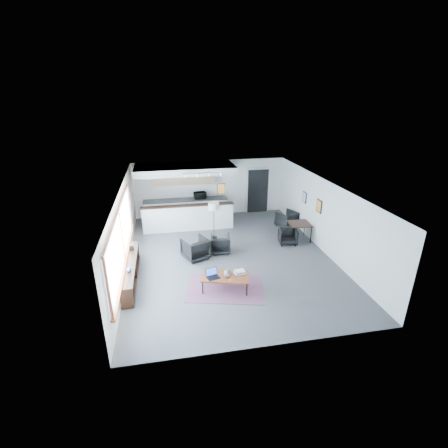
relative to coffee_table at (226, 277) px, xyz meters
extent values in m
cube|color=#49494B|center=(0.52, 1.99, -0.42)|extent=(7.00, 9.00, 0.01)
cube|color=white|center=(0.52, 1.99, 2.19)|extent=(7.00, 9.00, 0.01)
cube|color=silver|center=(0.52, 6.49, 0.88)|extent=(7.00, 0.01, 2.60)
cube|color=silver|center=(0.52, -2.52, 0.88)|extent=(7.00, 0.01, 2.60)
cube|color=silver|center=(-2.98, 1.99, 0.88)|extent=(0.01, 9.00, 2.60)
cube|color=silver|center=(4.03, 1.99, 0.88)|extent=(0.01, 9.00, 2.60)
cube|color=#8CBFFF|center=(-2.95, 1.09, 1.08)|extent=(0.02, 5.80, 1.55)
cube|color=maroon|center=(-2.92, 1.09, 0.28)|extent=(0.10, 5.95, 0.06)
cube|color=maroon|center=(-2.93, 1.09, 1.88)|extent=(0.06, 5.95, 0.06)
cube|color=maroon|center=(-2.93, -1.81, 1.08)|extent=(0.06, 0.06, 1.60)
cube|color=maroon|center=(-2.93, 1.09, 1.08)|extent=(0.06, 0.06, 1.60)
cube|color=maroon|center=(-2.93, 3.99, 1.08)|extent=(0.06, 0.06, 1.60)
cube|color=black|center=(-2.78, 0.99, 0.20)|extent=(0.35, 3.00, 0.05)
cube|color=black|center=(-2.78, 0.99, -0.37)|extent=(0.35, 3.00, 0.05)
cube|color=black|center=(-2.78, -0.46, -0.09)|extent=(0.33, 0.04, 0.55)
cube|color=black|center=(-2.78, 0.99, -0.09)|extent=(0.33, 0.04, 0.55)
cube|color=black|center=(-2.78, 2.44, -0.09)|extent=(0.33, 0.04, 0.55)
cube|color=#3359A5|center=(-2.78, -0.31, -0.24)|extent=(0.18, 0.04, 0.20)
cube|color=silver|center=(-2.78, -0.14, -0.23)|extent=(0.18, 0.04, 0.22)
cube|color=maroon|center=(-2.78, 0.03, -0.22)|extent=(0.18, 0.04, 0.24)
cube|color=black|center=(-2.78, 0.20, -0.24)|extent=(0.18, 0.04, 0.20)
cube|color=#3359A5|center=(-2.78, 0.37, -0.23)|extent=(0.18, 0.04, 0.22)
cube|color=silver|center=(-2.78, 0.54, -0.22)|extent=(0.18, 0.04, 0.24)
cube|color=maroon|center=(-2.78, 0.71, -0.24)|extent=(0.18, 0.04, 0.20)
cube|color=black|center=(-2.78, 0.88, -0.23)|extent=(0.18, 0.04, 0.22)
cube|color=#3359A5|center=(-2.78, 1.05, -0.22)|extent=(0.18, 0.03, 0.24)
cube|color=silver|center=(-2.78, 1.22, -0.24)|extent=(0.18, 0.03, 0.20)
cube|color=maroon|center=(-2.78, 1.39, -0.23)|extent=(0.18, 0.03, 0.22)
cube|color=black|center=(-2.78, 1.56, -0.22)|extent=(0.18, 0.04, 0.24)
cube|color=black|center=(-2.78, 1.79, 0.32)|extent=(0.14, 0.02, 0.18)
sphere|color=#264C99|center=(-2.76, 0.39, 0.30)|extent=(0.14, 0.14, 0.14)
cube|color=white|center=(-0.68, 4.69, 0.13)|extent=(3.80, 0.25, 1.10)
cube|color=black|center=(-0.68, 4.69, 0.69)|extent=(3.85, 0.32, 0.04)
cube|color=white|center=(-0.68, 6.14, 0.03)|extent=(3.80, 0.60, 0.90)
cube|color=#2D2D2D|center=(-0.68, 6.14, 0.49)|extent=(3.82, 0.62, 0.04)
cube|color=#A68157|center=(-0.68, 6.29, 1.53)|extent=(2.80, 0.35, 0.70)
cube|color=white|center=(-0.68, 5.59, 2.03)|extent=(4.20, 1.80, 0.30)
cube|color=black|center=(0.72, 4.70, 1.33)|extent=(0.35, 0.03, 0.45)
cube|color=orange|center=(0.72, 4.68, 1.33)|extent=(0.30, 0.01, 0.40)
cube|color=black|center=(2.82, 6.41, 0.63)|extent=(1.00, 0.12, 2.10)
cube|color=white|center=(2.30, 6.42, 0.63)|extent=(0.06, 0.10, 2.10)
cube|color=white|center=(3.34, 6.42, 0.63)|extent=(0.06, 0.10, 2.10)
cube|color=white|center=(2.82, 6.42, 1.70)|extent=(1.10, 0.10, 0.06)
cube|color=silver|center=(-0.08, 4.19, 2.14)|extent=(1.60, 0.04, 0.04)
cylinder|color=silver|center=(-0.73, 4.19, 2.06)|extent=(0.07, 0.07, 0.09)
cylinder|color=silver|center=(-0.28, 4.19, 2.06)|extent=(0.07, 0.07, 0.09)
cylinder|color=silver|center=(0.17, 4.19, 2.06)|extent=(0.07, 0.07, 0.09)
cylinder|color=silver|center=(0.62, 4.19, 2.06)|extent=(0.07, 0.07, 0.09)
cube|color=black|center=(3.99, 2.39, 1.13)|extent=(0.03, 0.38, 0.48)
cube|color=orange|center=(3.98, 2.39, 1.13)|extent=(0.00, 0.32, 0.42)
cube|color=black|center=(3.99, 3.69, 1.08)|extent=(0.03, 0.34, 0.44)
cube|color=#859FC5|center=(3.98, 3.69, 1.08)|extent=(0.00, 0.28, 0.38)
cube|color=#5F344A|center=(0.00, 0.00, -0.41)|extent=(2.55, 2.02, 0.01)
cube|color=maroon|center=(0.00, 0.00, 0.01)|extent=(1.53, 1.08, 0.05)
cube|color=black|center=(-0.70, -0.14, -0.22)|extent=(0.04, 0.04, 0.40)
cube|color=black|center=(-0.53, 0.48, -0.22)|extent=(0.04, 0.04, 0.40)
cube|color=black|center=(0.53, -0.48, -0.22)|extent=(0.04, 0.04, 0.40)
cube|color=black|center=(0.70, 0.14, -0.22)|extent=(0.04, 0.04, 0.40)
cube|color=black|center=(-0.09, -0.31, -0.02)|extent=(1.28, 0.38, 0.03)
cube|color=black|center=(0.09, 0.31, -0.02)|extent=(1.28, 0.38, 0.03)
cube|color=black|center=(-0.37, -0.05, 0.04)|extent=(0.42, 0.35, 0.02)
cube|color=black|center=(-0.41, 0.07, 0.17)|extent=(0.36, 0.17, 0.24)
cube|color=blue|center=(-0.41, 0.07, 0.17)|extent=(0.33, 0.14, 0.20)
sphere|color=gray|center=(0.04, -0.06, 0.14)|extent=(0.22, 0.22, 0.22)
cube|color=silver|center=(0.45, 0.07, 0.05)|extent=(0.35, 0.30, 0.04)
cube|color=#3359A5|center=(0.45, 0.07, 0.09)|extent=(0.32, 0.27, 0.03)
cube|color=silver|center=(0.44, 0.05, 0.12)|extent=(0.29, 0.25, 0.03)
cube|color=#E5590C|center=(0.07, -0.27, 0.04)|extent=(0.10, 0.10, 0.01)
imported|color=black|center=(-0.67, 2.11, 0.00)|extent=(1.04, 1.01, 0.83)
imported|color=black|center=(0.28, 2.44, -0.06)|extent=(0.77, 0.73, 0.71)
cylinder|color=black|center=(0.25, 3.72, -0.40)|extent=(0.32, 0.32, 0.03)
cylinder|color=black|center=(0.25, 3.72, 0.24)|extent=(0.03, 0.03, 1.26)
cylinder|color=beige|center=(0.25, 3.72, 0.93)|extent=(0.52, 0.52, 0.28)
cube|color=black|center=(3.52, 2.92, 0.26)|extent=(0.88, 0.88, 0.04)
cylinder|color=black|center=(3.13, 2.58, -0.09)|extent=(0.04, 0.04, 0.66)
cylinder|color=black|center=(3.18, 3.31, -0.09)|extent=(0.04, 0.04, 0.66)
cylinder|color=black|center=(3.86, 2.53, -0.09)|extent=(0.04, 0.04, 0.66)
cylinder|color=black|center=(3.91, 3.26, -0.09)|extent=(0.04, 0.04, 0.66)
imported|color=black|center=(2.96, 2.63, -0.13)|extent=(0.65, 0.62, 0.58)
imported|color=black|center=(3.52, 4.24, -0.08)|extent=(0.84, 0.82, 0.67)
imported|color=black|center=(-0.01, 6.14, 0.69)|extent=(0.57, 0.37, 0.36)
camera|label=1|loc=(-1.58, -8.11, 5.01)|focal=26.00mm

